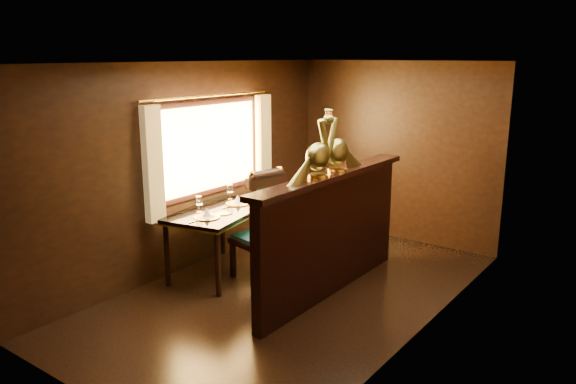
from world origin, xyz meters
name	(u,v)px	position (x,y,z in m)	size (l,w,h in m)	color
ground	(291,293)	(0.00, 0.00, 0.00)	(5.00, 5.00, 0.00)	black
room_shell	(286,152)	(-0.09, 0.02, 1.58)	(3.04, 5.04, 2.52)	black
partition	(331,231)	(0.32, 0.30, 0.71)	(0.26, 2.70, 1.36)	black
dining_table	(220,215)	(-1.05, 0.00, 0.72)	(1.06, 1.48, 0.99)	black
chair_left	(262,223)	(-0.49, 0.10, 0.70)	(0.58, 0.60, 1.35)	black
chair_right	(323,223)	(-0.05, 0.70, 0.64)	(0.52, 0.54, 1.23)	black
peacock_left	(318,144)	(0.33, 0.01, 1.70)	(0.22, 0.58, 0.69)	#194C2E
peacock_right	(338,140)	(0.33, 0.38, 1.70)	(0.21, 0.57, 0.68)	#194C2E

